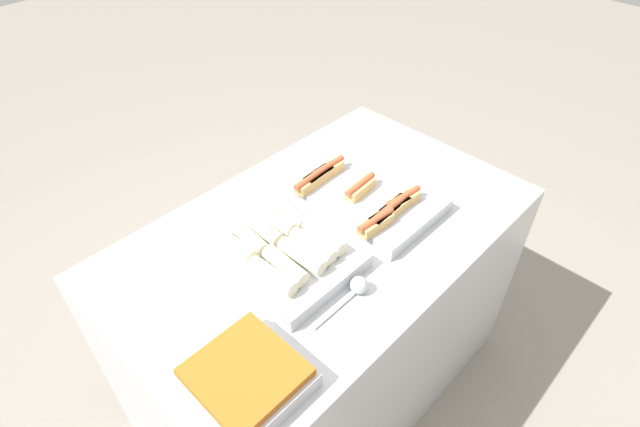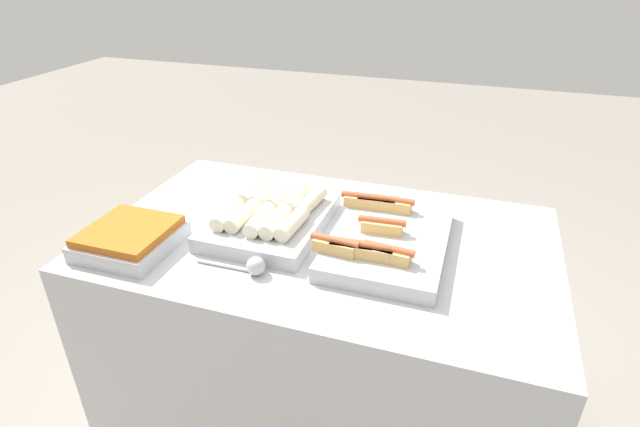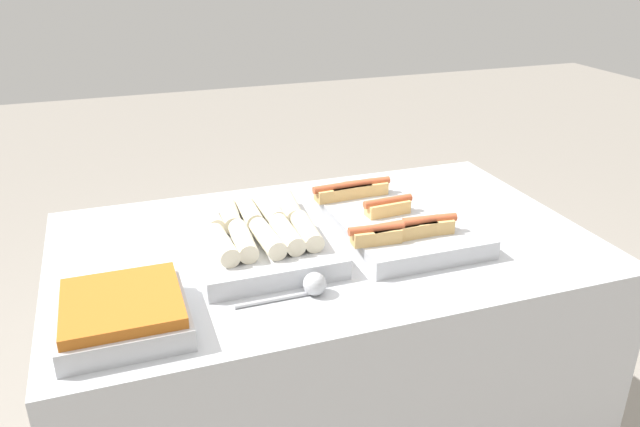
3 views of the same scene
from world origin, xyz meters
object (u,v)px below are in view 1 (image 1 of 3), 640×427
tray_hotdogs (363,195)px  serving_spoon_near (357,288)px  tray_wraps (281,249)px  tray_side_front (246,378)px

tray_hotdogs → serving_spoon_near: bearing=-142.0°
tray_hotdogs → tray_wraps: 0.38m
tray_hotdogs → serving_spoon_near: 0.41m
serving_spoon_near → tray_side_front: bearing=179.7°
tray_hotdogs → tray_wraps: (-0.38, 0.00, 0.01)m
tray_hotdogs → serving_spoon_near: tray_hotdogs is taller
tray_wraps → serving_spoon_near: (0.06, -0.26, -0.02)m
tray_side_front → serving_spoon_near: tray_side_front is taller
tray_hotdogs → tray_side_front: (-0.73, -0.25, 0.00)m
tray_wraps → tray_hotdogs: bearing=-0.6°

